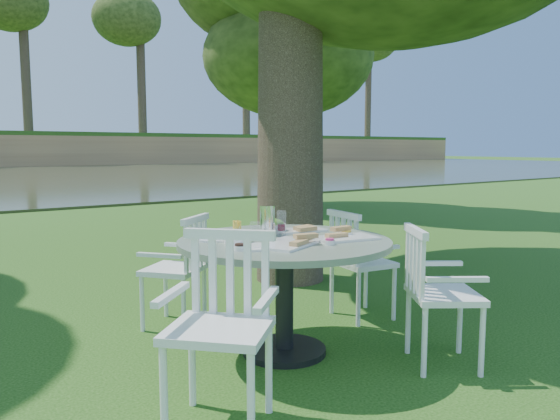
# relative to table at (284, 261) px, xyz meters

# --- Properties ---
(ground) EXTENTS (140.00, 140.00, 0.00)m
(ground) POSITION_rel_table_xyz_m (0.59, 0.67, -0.63)
(ground) COLOR #163F0D
(ground) RESTS_ON ground
(table) EXTENTS (1.40, 1.40, 0.78)m
(table) POSITION_rel_table_xyz_m (0.00, 0.00, 0.00)
(table) COLOR black
(table) RESTS_ON ground
(chair_ne) EXTENTS (0.47, 0.50, 0.87)m
(chair_ne) POSITION_rel_table_xyz_m (0.90, 0.29, -0.12)
(chair_ne) COLOR white
(chair_ne) RESTS_ON ground
(chair_nw) EXTENTS (0.59, 0.59, 0.86)m
(chair_nw) POSITION_rel_table_xyz_m (-0.30, 0.89, -0.12)
(chair_nw) COLOR white
(chair_nw) RESTS_ON ground
(chair_sw) EXTENTS (0.66, 0.66, 0.95)m
(chair_sw) POSITION_rel_table_xyz_m (-0.76, -0.53, -0.07)
(chair_sw) COLOR white
(chair_sw) RESTS_ON ground
(chair_se) EXTENTS (0.59, 0.60, 0.88)m
(chair_se) POSITION_rel_table_xyz_m (0.64, -0.69, -0.11)
(chair_se) COLOR white
(chair_se) RESTS_ON ground
(tableware) EXTENTS (1.07, 0.80, 0.21)m
(tableware) POSITION_rel_table_xyz_m (-0.03, 0.05, 0.18)
(tableware) COLOR white
(tableware) RESTS_ON table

